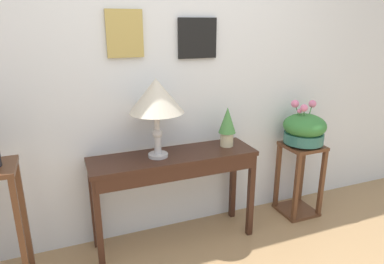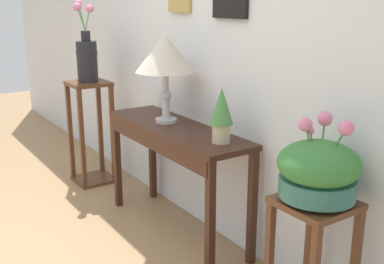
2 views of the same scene
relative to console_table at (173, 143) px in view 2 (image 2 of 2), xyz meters
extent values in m
cube|color=silver|center=(0.06, 0.30, 0.75)|extent=(9.00, 0.10, 2.80)
cube|color=#381E14|center=(0.00, 0.02, 0.09)|extent=(1.28, 0.37, 0.03)
cube|color=#381E14|center=(0.00, -0.14, 0.03)|extent=(1.22, 0.03, 0.10)
cube|color=#381E14|center=(-0.61, -0.13, -0.29)|extent=(0.04, 0.04, 0.73)
cube|color=#381E14|center=(0.61, -0.13, -0.29)|extent=(0.04, 0.04, 0.73)
cube|color=#381E14|center=(-0.61, 0.18, -0.29)|extent=(0.04, 0.04, 0.73)
cube|color=#381E14|center=(0.61, 0.18, -0.29)|extent=(0.04, 0.04, 0.73)
cylinder|color=#B7B7BC|center=(-0.12, 0.02, 0.12)|extent=(0.15, 0.15, 0.02)
cylinder|color=#B7B7BC|center=(-0.12, 0.02, 0.22)|extent=(0.05, 0.05, 0.16)
sphere|color=#B7B7BC|center=(-0.12, 0.02, 0.30)|extent=(0.08, 0.08, 0.08)
cylinder|color=#B7B7BC|center=(-0.12, 0.02, 0.38)|extent=(0.04, 0.04, 0.16)
cone|color=beige|center=(-0.12, 0.02, 0.58)|extent=(0.40, 0.40, 0.25)
cylinder|color=beige|center=(0.46, 0.05, 0.17)|extent=(0.11, 0.11, 0.11)
cone|color=#478442|center=(0.46, 0.05, 0.33)|extent=(0.14, 0.14, 0.21)
cube|color=#56331E|center=(-1.22, -0.09, 0.23)|extent=(0.32, 0.32, 0.03)
cube|color=#56331E|center=(-1.22, -0.09, -0.63)|extent=(0.32, 0.32, 0.03)
cube|color=#56331E|center=(-1.36, -0.23, -0.20)|extent=(0.04, 0.04, 0.84)
cube|color=#56331E|center=(-1.08, -0.23, -0.20)|extent=(0.04, 0.04, 0.84)
cube|color=#56331E|center=(-1.36, 0.05, -0.20)|extent=(0.04, 0.04, 0.84)
cube|color=#56331E|center=(-1.08, 0.05, -0.20)|extent=(0.04, 0.04, 0.84)
cylinder|color=black|center=(-1.22, -0.09, 0.41)|extent=(0.17, 0.17, 0.34)
sphere|color=black|center=(-1.22, -0.09, 0.49)|extent=(0.18, 0.18, 0.18)
cylinder|color=black|center=(-1.22, -0.09, 0.63)|extent=(0.08, 0.08, 0.08)
cylinder|color=#478442|center=(-1.25, -0.10, 0.78)|extent=(0.08, 0.03, 0.22)
sphere|color=pink|center=(-1.29, -0.11, 0.88)|extent=(0.06, 0.06, 0.06)
cylinder|color=#478442|center=(-1.23, -0.11, 0.76)|extent=(0.04, 0.06, 0.19)
sphere|color=pink|center=(-1.24, -0.14, 0.86)|extent=(0.07, 0.07, 0.07)
cylinder|color=#478442|center=(-1.23, -0.06, 0.75)|extent=(0.03, 0.07, 0.18)
sphere|color=pink|center=(-1.24, -0.03, 0.84)|extent=(0.07, 0.07, 0.07)
cube|color=#56331E|center=(1.22, 0.02, 0.02)|extent=(0.32, 0.32, 0.03)
cube|color=#56331E|center=(1.08, -0.12, -0.31)|extent=(0.04, 0.04, 0.62)
cube|color=#56331E|center=(1.08, 0.16, -0.31)|extent=(0.04, 0.04, 0.62)
cylinder|color=#2D665B|center=(1.22, 0.02, 0.04)|extent=(0.16, 0.16, 0.02)
cylinder|color=#2D665B|center=(1.22, 0.02, 0.10)|extent=(0.35, 0.35, 0.09)
ellipsoid|color=#387A38|center=(1.22, 0.02, 0.21)|extent=(0.37, 0.37, 0.20)
cylinder|color=#387A38|center=(1.27, 0.04, 0.27)|extent=(0.11, 0.05, 0.25)
sphere|color=pink|center=(1.31, 0.06, 0.39)|extent=(0.07, 0.07, 0.07)
cylinder|color=#387A38|center=(1.19, 0.00, 0.26)|extent=(0.07, 0.05, 0.24)
sphere|color=pink|center=(1.16, -0.02, 0.38)|extent=(0.06, 0.06, 0.06)
cylinder|color=#387A38|center=(1.19, 0.06, 0.27)|extent=(0.07, 0.10, 0.25)
sphere|color=pink|center=(1.16, 0.11, 0.39)|extent=(0.07, 0.07, 0.07)
cylinder|color=#387A38|center=(1.18, 0.02, 0.24)|extent=(0.08, 0.01, 0.20)
sphere|color=pink|center=(1.15, 0.03, 0.35)|extent=(0.04, 0.04, 0.04)
camera|label=1|loc=(-0.77, -2.29, 1.07)|focal=32.03mm
camera|label=2|loc=(2.56, -1.55, 0.91)|focal=44.17mm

